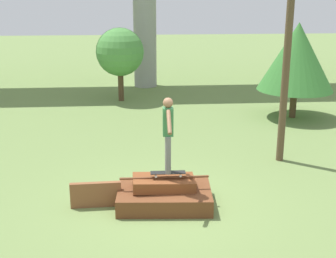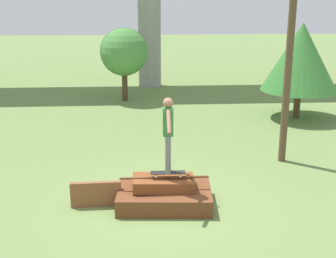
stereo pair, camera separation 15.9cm
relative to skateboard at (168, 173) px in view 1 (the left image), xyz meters
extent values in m
plane|color=olive|center=(-0.08, -0.03, -0.76)|extent=(80.00, 80.00, 0.00)
cube|color=brown|center=(-0.08, -0.03, -0.57)|extent=(2.16, 1.50, 0.38)
cube|color=brown|center=(-0.10, 0.02, -0.25)|extent=(1.39, 0.73, 0.30)
cylinder|color=brown|center=(-0.08, -0.03, -0.10)|extent=(1.98, 0.05, 0.05)
cube|color=brown|center=(-1.61, 0.00, -0.47)|extent=(1.13, 0.16, 0.58)
cube|color=black|center=(0.00, 0.00, 0.01)|extent=(0.78, 0.21, 0.01)
cylinder|color=silver|center=(0.27, 0.08, -0.05)|extent=(0.05, 0.03, 0.05)
cylinder|color=silver|center=(0.27, -0.09, -0.05)|extent=(0.05, 0.03, 0.05)
cylinder|color=silver|center=(-0.27, 0.09, -0.05)|extent=(0.05, 0.03, 0.05)
cylinder|color=silver|center=(-0.27, -0.08, -0.05)|extent=(0.05, 0.03, 0.05)
cylinder|color=slate|center=(0.00, 0.08, 0.44)|extent=(0.12, 0.12, 0.85)
cylinder|color=slate|center=(0.00, -0.08, 0.44)|extent=(0.12, 0.12, 0.85)
cube|color=#2D6638|center=(0.00, 0.00, 1.18)|extent=(0.22, 0.21, 0.62)
sphere|color=brown|center=(0.00, 0.00, 1.60)|extent=(0.22, 0.22, 0.22)
cylinder|color=brown|center=(0.00, 0.35, 1.27)|extent=(0.09, 0.54, 0.43)
cylinder|color=brown|center=(0.00, -0.35, 1.27)|extent=(0.09, 0.54, 0.43)
cylinder|color=#9E9E99|center=(-0.08, 13.33, 2.69)|extent=(1.10, 1.10, 6.91)
cylinder|color=brown|center=(3.38, 2.58, 3.49)|extent=(0.20, 0.20, 8.51)
cylinder|color=#4C3823|center=(-1.23, 10.28, -0.14)|extent=(0.24, 0.24, 1.24)
sphere|color=#4C8E42|center=(-1.23, 10.28, 1.34)|extent=(2.02, 2.02, 2.02)
cylinder|color=#4C3823|center=(5.26, 7.04, -0.23)|extent=(0.25, 0.25, 1.05)
cone|color=#387A33|center=(5.26, 7.04, 1.52)|extent=(2.79, 2.79, 2.46)
camera|label=1|loc=(-0.74, -9.59, 3.92)|focal=50.00mm
camera|label=2|loc=(-0.59, -9.60, 3.92)|focal=50.00mm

